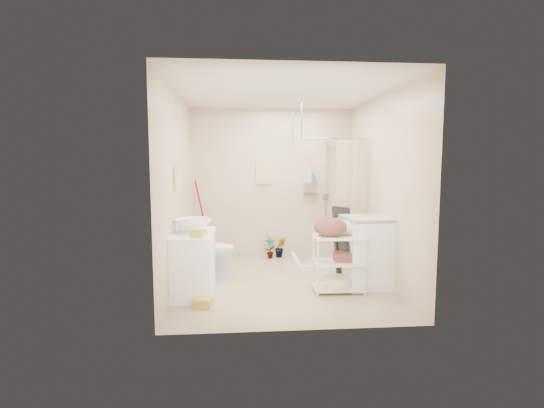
% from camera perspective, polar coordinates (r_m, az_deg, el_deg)
% --- Properties ---
extents(floor, '(3.20, 3.20, 0.00)m').
position_cam_1_polar(floor, '(5.61, 1.40, -11.22)').
color(floor, '#BCAB8D').
rests_on(floor, ground).
extents(ceiling, '(2.80, 3.20, 0.04)m').
position_cam_1_polar(ceiling, '(5.44, 1.48, 15.95)').
color(ceiling, silver).
rests_on(ceiling, ground).
extents(wall_back, '(2.80, 0.04, 2.60)m').
position_cam_1_polar(wall_back, '(6.96, 0.03, 3.04)').
color(wall_back, beige).
rests_on(wall_back, ground).
extents(wall_front, '(2.80, 0.04, 2.60)m').
position_cam_1_polar(wall_front, '(3.79, 4.03, 0.53)').
color(wall_front, beige).
rests_on(wall_front, ground).
extents(wall_left, '(0.04, 3.20, 2.60)m').
position_cam_1_polar(wall_left, '(5.40, -13.50, 2.01)').
color(wall_left, beige).
rests_on(wall_left, ground).
extents(wall_right, '(0.04, 3.20, 2.60)m').
position_cam_1_polar(wall_right, '(5.69, 15.61, 2.15)').
color(wall_right, beige).
rests_on(wall_right, ground).
extents(vanity, '(0.51, 0.90, 0.79)m').
position_cam_1_polar(vanity, '(5.11, -11.26, -8.43)').
color(vanity, white).
rests_on(vanity, ground).
extents(sink, '(0.60, 0.60, 0.16)m').
position_cam_1_polar(sink, '(5.07, -11.32, -3.03)').
color(sink, white).
rests_on(sink, vanity).
extents(counter_basket, '(0.20, 0.18, 0.09)m').
position_cam_1_polar(counter_basket, '(4.72, -10.61, -4.15)').
color(counter_basket, gold).
rests_on(counter_basket, vanity).
extents(floor_basket, '(0.34, 0.29, 0.16)m').
position_cam_1_polar(floor_basket, '(4.73, -9.91, -13.64)').
color(floor_basket, gold).
rests_on(floor_basket, ground).
extents(toilet, '(0.78, 0.46, 0.78)m').
position_cam_1_polar(toilet, '(5.84, -9.23, -6.61)').
color(toilet, white).
rests_on(toilet, ground).
extents(mop, '(0.15, 0.15, 1.34)m').
position_cam_1_polar(mop, '(6.95, -10.21, -2.26)').
color(mop, '#A7050C').
rests_on(mop, ground).
extents(potted_plant_a, '(0.22, 0.18, 0.37)m').
position_cam_1_polar(potted_plant_a, '(6.88, -0.31, -6.38)').
color(potted_plant_a, brown).
rests_on(potted_plant_a, ground).
extents(potted_plant_b, '(0.20, 0.17, 0.35)m').
position_cam_1_polar(potted_plant_b, '(6.96, 1.20, -6.33)').
color(potted_plant_b, brown).
rests_on(potted_plant_b, ground).
extents(hanging_towel, '(0.28, 0.03, 0.42)m').
position_cam_1_polar(hanging_towel, '(6.92, -1.20, 4.67)').
color(hanging_towel, beige).
rests_on(hanging_towel, wall_back).
extents(towel_ring, '(0.04, 0.22, 0.34)m').
position_cam_1_polar(towel_ring, '(5.19, -13.66, 3.73)').
color(towel_ring, beige).
rests_on(towel_ring, wall_left).
extents(tp_holder, '(0.08, 0.12, 0.14)m').
position_cam_1_polar(tp_holder, '(5.51, -12.86, -3.97)').
color(tp_holder, white).
rests_on(tp_holder, wall_left).
extents(shower, '(1.10, 1.10, 2.10)m').
position_cam_1_polar(shower, '(6.56, 7.85, 0.61)').
color(shower, white).
rests_on(shower, ground).
extents(shampoo_bottle_a, '(0.12, 0.12, 0.26)m').
position_cam_1_polar(shampoo_bottle_a, '(6.98, 5.49, 4.26)').
color(shampoo_bottle_a, silver).
rests_on(shampoo_bottle_a, shower).
extents(shampoo_bottle_b, '(0.08, 0.08, 0.17)m').
position_cam_1_polar(shampoo_bottle_b, '(6.98, 5.99, 3.87)').
color(shampoo_bottle_b, '#31569D').
rests_on(shampoo_bottle_b, shower).
extents(washing_machine, '(0.67, 0.70, 0.94)m').
position_cam_1_polar(washing_machine, '(5.50, 13.67, -6.67)').
color(washing_machine, white).
rests_on(washing_machine, ground).
extents(laundry_rack, '(0.65, 0.39, 0.88)m').
position_cam_1_polar(laundry_rack, '(5.17, 9.62, -7.72)').
color(laundry_rack, white).
rests_on(laundry_rack, ground).
extents(ironing_board, '(0.32, 0.20, 1.08)m').
position_cam_1_polar(ironing_board, '(5.66, 10.28, -5.52)').
color(ironing_board, black).
rests_on(ironing_board, ground).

